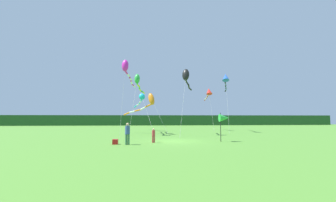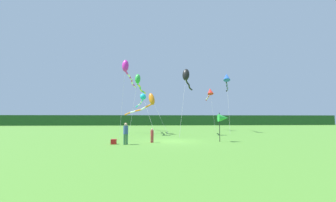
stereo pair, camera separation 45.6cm
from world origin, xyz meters
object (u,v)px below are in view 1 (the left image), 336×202
(person_adult, at_px, (127,132))
(person_child, at_px, (154,135))
(kite_magenta, at_px, (126,69))
(cooler_box, at_px, (115,142))
(kite_orange, at_px, (148,101))
(kite_red, at_px, (209,92))
(banner_flag_pole, at_px, (224,118))
(kite_blue, at_px, (226,79))
(kite_cyan, at_px, (141,98))
(kite_black, at_px, (186,76))
(kite_green, at_px, (138,81))

(person_adult, xyz_separation_m, person_child, (2.09, 1.25, -0.28))
(kite_magenta, bearing_deg, cooler_box, -88.90)
(kite_orange, bearing_deg, person_child, -87.27)
(kite_magenta, bearing_deg, kite_red, 33.96)
(person_child, xyz_separation_m, cooler_box, (-3.08, -0.87, -0.48))
(banner_flag_pole, distance_m, kite_blue, 14.88)
(kite_cyan, relative_size, kite_magenta, 1.01)
(person_child, distance_m, kite_black, 11.26)
(person_child, distance_m, banner_flag_pole, 6.51)
(person_adult, relative_size, kite_magenta, 0.18)
(person_adult, distance_m, banner_flag_pole, 8.65)
(kite_black, bearing_deg, kite_orange, 160.42)
(cooler_box, xyz_separation_m, kite_black, (7.34, 8.87, 7.16))
(kite_cyan, distance_m, kite_magenta, 9.50)
(kite_cyan, distance_m, kite_orange, 7.95)
(kite_black, bearing_deg, banner_flag_pole, -74.91)
(kite_red, relative_size, kite_magenta, 0.78)
(kite_black, bearing_deg, cooler_box, -129.64)
(kite_orange, height_order, kite_magenta, kite_magenta)
(person_adult, height_order, kite_red, kite_red)
(kite_cyan, bearing_deg, kite_red, -0.79)
(person_adult, bearing_deg, kite_green, 89.54)
(kite_blue, xyz_separation_m, kite_green, (-13.21, -1.45, -0.74))
(kite_green, bearing_deg, kite_orange, -50.63)
(cooler_box, bearing_deg, person_child, 15.75)
(banner_flag_pole, bearing_deg, cooler_box, -173.13)
(cooler_box, relative_size, kite_green, 0.05)
(person_child, relative_size, cooler_box, 2.84)
(kite_green, xyz_separation_m, kite_orange, (1.53, -1.86, -3.06))
(banner_flag_pole, height_order, kite_green, kite_green)
(kite_red, bearing_deg, cooler_box, -125.28)
(person_adult, distance_m, kite_orange, 11.54)
(kite_blue, distance_m, kite_black, 8.59)
(person_adult, distance_m, kite_black, 12.91)
(person_adult, relative_size, banner_flag_pole, 0.67)
(person_adult, bearing_deg, banner_flag_pole, 10.20)
(person_child, bearing_deg, kite_orange, 92.73)
(kite_blue, xyz_separation_m, kite_red, (-1.45, 4.31, -1.53))
(kite_cyan, relative_size, kite_orange, 1.50)
(person_adult, bearing_deg, person_child, 30.90)
(cooler_box, height_order, kite_green, kite_green)
(kite_orange, bearing_deg, kite_magenta, -157.54)
(person_child, bearing_deg, person_adult, -149.10)
(kite_red, distance_m, kite_magenta, 15.80)
(cooler_box, height_order, kite_black, kite_black)
(banner_flag_pole, xyz_separation_m, kite_blue, (4.87, 12.72, 5.99))
(person_child, relative_size, kite_orange, 0.19)
(person_adult, bearing_deg, kite_orange, 81.52)
(person_child, height_order, banner_flag_pole, banner_flag_pole)
(banner_flag_pole, bearing_deg, kite_green, 126.48)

